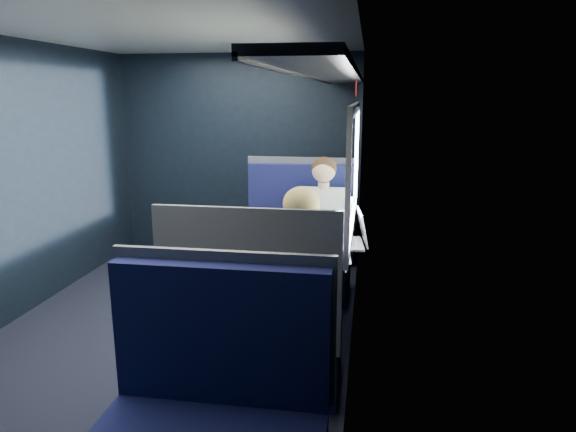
% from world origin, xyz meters
% --- Properties ---
extents(ground, '(2.80, 4.20, 0.01)m').
position_xyz_m(ground, '(0.00, 0.00, -0.01)').
color(ground, black).
extents(room_shell, '(3.00, 4.40, 2.40)m').
position_xyz_m(room_shell, '(0.02, 0.00, 1.48)').
color(room_shell, black).
rests_on(room_shell, ground).
extents(table, '(0.62, 1.00, 0.74)m').
position_xyz_m(table, '(1.03, 0.00, 0.66)').
color(table, '#54565E').
rests_on(table, ground).
extents(seat_bay_near, '(1.08, 0.62, 1.26)m').
position_xyz_m(seat_bay_near, '(0.83, 0.87, 0.43)').
color(seat_bay_near, '#0E103E').
rests_on(seat_bay_near, ground).
extents(seat_bay_far, '(1.04, 0.62, 1.26)m').
position_xyz_m(seat_bay_far, '(0.85, -0.87, 0.41)').
color(seat_bay_far, '#0E103E').
rests_on(seat_bay_far, ground).
extents(seat_row_front, '(1.04, 0.51, 1.16)m').
position_xyz_m(seat_row_front, '(0.85, 1.80, 0.41)').
color(seat_row_front, '#0E103E').
rests_on(seat_row_front, ground).
extents(seat_row_back, '(1.04, 0.51, 1.16)m').
position_xyz_m(seat_row_back, '(0.85, -1.80, 0.41)').
color(seat_row_back, '#0E103E').
rests_on(seat_row_back, ground).
extents(man, '(0.53, 0.56, 1.32)m').
position_xyz_m(man, '(1.10, 0.70, 0.72)').
color(man, black).
rests_on(man, ground).
extents(woman, '(0.53, 0.56, 1.32)m').
position_xyz_m(woman, '(1.10, -0.71, 0.73)').
color(woman, black).
rests_on(woman, ground).
extents(papers, '(0.62, 0.84, 0.01)m').
position_xyz_m(papers, '(1.09, -0.08, 0.74)').
color(papers, white).
rests_on(papers, table).
extents(laptop, '(0.31, 0.38, 0.27)m').
position_xyz_m(laptop, '(1.39, 0.01, 0.81)').
color(laptop, silver).
rests_on(laptop, table).
extents(bottle_small, '(0.07, 0.07, 0.24)m').
position_xyz_m(bottle_small, '(1.33, 0.33, 0.85)').
color(bottle_small, silver).
rests_on(bottle_small, table).
extents(cup, '(0.07, 0.07, 0.09)m').
position_xyz_m(cup, '(1.25, 0.44, 0.78)').
color(cup, white).
rests_on(cup, table).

